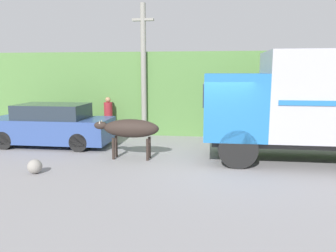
{
  "coord_description": "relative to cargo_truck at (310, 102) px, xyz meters",
  "views": [
    {
      "loc": [
        0.08,
        -9.8,
        2.78
      ],
      "look_at": [
        -1.28,
        0.47,
        1.06
      ],
      "focal_mm": 35.0,
      "sensor_mm": 36.0,
      "label": 1
    }
  ],
  "objects": [
    {
      "name": "roadside_rock",
      "position": [
        -7.78,
        -2.32,
        -1.68
      ],
      "size": [
        0.4,
        0.4,
        0.4
      ],
      "color": "gray",
      "rests_on": "ground_plane"
    },
    {
      "name": "brown_cow",
      "position": [
        -5.55,
        -0.42,
        -0.9
      ],
      "size": [
        2.12,
        0.59,
        1.29
      ],
      "rotation": [
        0.0,
        0.0,
        0.08
      ],
      "color": "#2D231E",
      "rests_on": "ground_plane"
    },
    {
      "name": "hillside_embankment",
      "position": [
        -3.06,
        6.68,
        -0.06
      ],
      "size": [
        32.0,
        6.33,
        3.62
      ],
      "color": "#568442",
      "rests_on": "ground_plane"
    },
    {
      "name": "cargo_truck",
      "position": [
        0.0,
        0.0,
        0.0
      ],
      "size": [
        6.12,
        2.46,
        3.39
      ],
      "rotation": [
        0.0,
        0.0,
        0.02
      ],
      "color": "#2D2D2D",
      "rests_on": "ground_plane"
    },
    {
      "name": "pedestrian_on_hill",
      "position": [
        -7.4,
        3.15,
        -0.95
      ],
      "size": [
        0.46,
        0.46,
        1.7
      ],
      "rotation": [
        0.0,
        0.0,
        3.48
      ],
      "color": "#38332D",
      "rests_on": "ground_plane"
    },
    {
      "name": "ground_plane",
      "position": [
        -3.06,
        -0.67,
        -1.87
      ],
      "size": [
        60.0,
        60.0,
        0.0
      ],
      "primitive_type": "plane",
      "color": "gray"
    },
    {
      "name": "utility_pole",
      "position": [
        -5.87,
        3.36,
        1.03
      ],
      "size": [
        0.9,
        0.23,
        5.58
      ],
      "color": "gray",
      "rests_on": "ground_plane"
    },
    {
      "name": "parked_suv",
      "position": [
        -8.95,
        0.99,
        -1.1
      ],
      "size": [
        4.56,
        1.75,
        1.59
      ],
      "rotation": [
        0.0,
        0.0,
        -0.05
      ],
      "color": "#334C8C",
      "rests_on": "ground_plane"
    }
  ]
}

